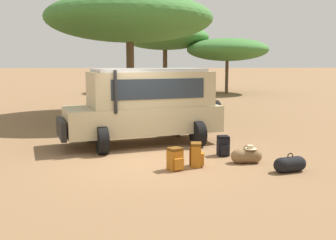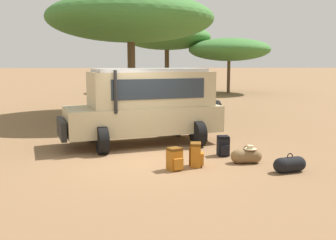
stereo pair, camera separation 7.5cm
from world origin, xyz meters
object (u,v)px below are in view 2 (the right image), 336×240
object	(u,v)px
acacia_tree_far_left	(131,19)
acacia_tree_centre_back	(229,50)
backpack_beside_front_wheel	(196,155)
duffel_bag_low_black_case	(246,156)
acacia_tree_left_mid	(167,37)
duffel_bag_soft_canvas	(290,165)
safari_vehicle	(146,104)
backpack_cluster_center	(223,146)
backpack_near_rear_wheel	(175,159)

from	to	relation	value
acacia_tree_far_left	acacia_tree_centre_back	size ratio (longest dim) A/B	1.19
backpack_beside_front_wheel	duffel_bag_low_black_case	distance (m)	1.40
acacia_tree_left_mid	duffel_bag_soft_canvas	bearing A→B (deg)	-86.02
safari_vehicle	backpack_beside_front_wheel	size ratio (longest dim) A/B	8.83
acacia_tree_left_mid	acacia_tree_centre_back	xyz separation A→B (m)	(5.14, -1.99, -1.11)
safari_vehicle	acacia_tree_centre_back	world-z (taller)	acacia_tree_centre_back
safari_vehicle	acacia_tree_left_mid	xyz separation A→B (m)	(1.68, 22.49, 3.46)
acacia_tree_left_mid	acacia_tree_centre_back	bearing A→B (deg)	-21.16
acacia_tree_far_left	duffel_bag_soft_canvas	bearing A→B (deg)	-67.71
backpack_cluster_center	acacia_tree_left_mid	size ratio (longest dim) A/B	0.07
duffel_bag_soft_canvas	acacia_tree_far_left	bearing A→B (deg)	112.29
duffel_bag_soft_canvas	acacia_tree_left_mid	distance (m)	26.49
backpack_near_rear_wheel	backpack_beside_front_wheel	bearing A→B (deg)	27.40
safari_vehicle	duffel_bag_soft_canvas	world-z (taller)	safari_vehicle
safari_vehicle	acacia_tree_centre_back	size ratio (longest dim) A/B	0.75
acacia_tree_far_left	acacia_tree_left_mid	distance (m)	15.85
duffel_bag_soft_canvas	acacia_tree_far_left	world-z (taller)	acacia_tree_far_left
backpack_beside_front_wheel	backpack_near_rear_wheel	xyz separation A→B (m)	(-0.56, -0.29, -0.03)
acacia_tree_far_left	acacia_tree_left_mid	xyz separation A→B (m)	(2.44, 15.66, 0.09)
backpack_beside_front_wheel	duffel_bag_low_black_case	xyz separation A→B (m)	(1.37, 0.28, -0.11)
safari_vehicle	acacia_tree_left_mid	world-z (taller)	acacia_tree_left_mid
backpack_cluster_center	duffel_bag_soft_canvas	bearing A→B (deg)	-53.55
safari_vehicle	acacia_tree_left_mid	distance (m)	22.82
safari_vehicle	duffel_bag_soft_canvas	xyz separation A→B (m)	(3.49, -3.54, -1.11)
acacia_tree_left_mid	backpack_beside_front_wheel	bearing A→B (deg)	-90.89
backpack_cluster_center	acacia_tree_centre_back	world-z (taller)	acacia_tree_centre_back
duffel_bag_soft_canvas	acacia_tree_centre_back	distance (m)	24.51
backpack_near_rear_wheel	duffel_bag_low_black_case	distance (m)	2.02
backpack_near_rear_wheel	acacia_tree_centre_back	world-z (taller)	acacia_tree_centre_back
backpack_beside_front_wheel	duffel_bag_low_black_case	size ratio (longest dim) A/B	0.74
backpack_beside_front_wheel	acacia_tree_centre_back	size ratio (longest dim) A/B	0.09
backpack_near_rear_wheel	duffel_bag_low_black_case	world-z (taller)	backpack_near_rear_wheel
duffel_bag_low_black_case	acacia_tree_centre_back	world-z (taller)	acacia_tree_centre_back
backpack_cluster_center	acacia_tree_centre_back	distance (m)	23.01
backpack_near_rear_wheel	backpack_cluster_center	bearing A→B (deg)	44.11
safari_vehicle	acacia_tree_far_left	xyz separation A→B (m)	(-0.76, 6.83, 3.37)
safari_vehicle	backpack_cluster_center	bearing A→B (deg)	-39.13
safari_vehicle	duffel_bag_soft_canvas	bearing A→B (deg)	-45.40
safari_vehicle	backpack_near_rear_wheel	xyz separation A→B (m)	(0.72, -3.22, -1.02)
backpack_cluster_center	acacia_tree_left_mid	world-z (taller)	acacia_tree_left_mid
backpack_beside_front_wheel	backpack_cluster_center	xyz separation A→B (m)	(0.91, 1.14, -0.02)
acacia_tree_centre_back	safari_vehicle	bearing A→B (deg)	-108.41
backpack_cluster_center	duffel_bag_soft_canvas	size ratio (longest dim) A/B	0.67
backpack_near_rear_wheel	acacia_tree_centre_back	xyz separation A→B (m)	(6.10, 23.72, 3.38)
duffel_bag_low_black_case	acacia_tree_far_left	bearing A→B (deg)	109.81
backpack_beside_front_wheel	backpack_cluster_center	world-z (taller)	backpack_beside_front_wheel
acacia_tree_centre_back	acacia_tree_far_left	bearing A→B (deg)	-119.04
backpack_near_rear_wheel	acacia_tree_far_left	bearing A→B (deg)	98.39
backpack_beside_front_wheel	safari_vehicle	bearing A→B (deg)	113.69
acacia_tree_centre_back	backpack_beside_front_wheel	bearing A→B (deg)	-103.31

